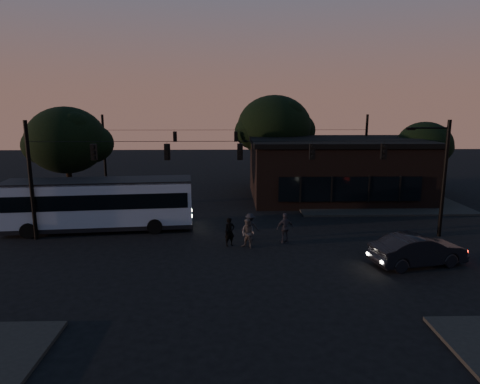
{
  "coord_description": "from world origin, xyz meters",
  "views": [
    {
      "loc": [
        -0.67,
        -22.44,
        8.37
      ],
      "look_at": [
        0.0,
        4.0,
        3.0
      ],
      "focal_mm": 32.0,
      "sensor_mm": 36.0,
      "label": 1
    }
  ],
  "objects_px": {
    "pedestrian_a": "(230,232)",
    "pedestrian_c": "(285,228)",
    "building": "(335,169)",
    "car": "(418,250)",
    "bus": "(100,202)",
    "pedestrian_b": "(248,233)",
    "pedestrian_d": "(250,226)"
  },
  "relations": [
    {
      "from": "car",
      "to": "pedestrian_b",
      "type": "distance_m",
      "value": 9.4
    },
    {
      "from": "bus",
      "to": "building",
      "type": "bearing_deg",
      "value": 22.74
    },
    {
      "from": "building",
      "to": "car",
      "type": "distance_m",
      "value": 17.17
    },
    {
      "from": "building",
      "to": "pedestrian_b",
      "type": "distance_m",
      "value": 16.52
    },
    {
      "from": "pedestrian_b",
      "to": "pedestrian_a",
      "type": "bearing_deg",
      "value": -169.03
    },
    {
      "from": "car",
      "to": "pedestrian_d",
      "type": "xyz_separation_m",
      "value": [
        -8.68,
        4.69,
        0.02
      ]
    },
    {
      "from": "pedestrian_d",
      "to": "bus",
      "type": "bearing_deg",
      "value": -6.44
    },
    {
      "from": "pedestrian_a",
      "to": "pedestrian_d",
      "type": "distance_m",
      "value": 1.79
    },
    {
      "from": "car",
      "to": "pedestrian_c",
      "type": "bearing_deg",
      "value": 45.41
    },
    {
      "from": "building",
      "to": "pedestrian_a",
      "type": "relative_size",
      "value": 8.79
    },
    {
      "from": "bus",
      "to": "car",
      "type": "relative_size",
      "value": 2.49
    },
    {
      "from": "building",
      "to": "pedestrian_c",
      "type": "relative_size",
      "value": 8.14
    },
    {
      "from": "building",
      "to": "bus",
      "type": "xyz_separation_m",
      "value": [
        -18.43,
        -10.01,
        -0.75
      ]
    },
    {
      "from": "car",
      "to": "pedestrian_c",
      "type": "height_order",
      "value": "pedestrian_c"
    },
    {
      "from": "car",
      "to": "pedestrian_d",
      "type": "bearing_deg",
      "value": 48.11
    },
    {
      "from": "building",
      "to": "pedestrian_c",
      "type": "xyz_separation_m",
      "value": [
        -6.25,
        -13.11,
        -1.76
      ]
    },
    {
      "from": "bus",
      "to": "pedestrian_c",
      "type": "height_order",
      "value": "bus"
    },
    {
      "from": "pedestrian_b",
      "to": "car",
      "type": "bearing_deg",
      "value": 11.95
    },
    {
      "from": "pedestrian_a",
      "to": "pedestrian_c",
      "type": "bearing_deg",
      "value": -15.36
    },
    {
      "from": "building",
      "to": "car",
      "type": "bearing_deg",
      "value": -88.94
    },
    {
      "from": "pedestrian_b",
      "to": "pedestrian_c",
      "type": "xyz_separation_m",
      "value": [
        2.33,
        0.89,
        0.06
      ]
    },
    {
      "from": "pedestrian_b",
      "to": "pedestrian_d",
      "type": "relative_size",
      "value": 1.05
    },
    {
      "from": "car",
      "to": "pedestrian_b",
      "type": "bearing_deg",
      "value": 57.48
    },
    {
      "from": "car",
      "to": "pedestrian_c",
      "type": "relative_size",
      "value": 2.68
    },
    {
      "from": "pedestrian_c",
      "to": "pedestrian_d",
      "type": "xyz_separation_m",
      "value": [
        -2.12,
        0.73,
        -0.1
      ]
    },
    {
      "from": "bus",
      "to": "pedestrian_a",
      "type": "xyz_separation_m",
      "value": [
        8.76,
        -3.6,
        -1.08
      ]
    },
    {
      "from": "car",
      "to": "pedestrian_a",
      "type": "bearing_deg",
      "value": 57.38
    },
    {
      "from": "building",
      "to": "bus",
      "type": "bearing_deg",
      "value": -151.49
    },
    {
      "from": "pedestrian_a",
      "to": "pedestrian_b",
      "type": "relative_size",
      "value": 0.98
    },
    {
      "from": "pedestrian_b",
      "to": "pedestrian_c",
      "type": "distance_m",
      "value": 2.49
    },
    {
      "from": "pedestrian_a",
      "to": "pedestrian_b",
      "type": "height_order",
      "value": "pedestrian_b"
    },
    {
      "from": "bus",
      "to": "pedestrian_a",
      "type": "relative_size",
      "value": 7.19
    }
  ]
}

